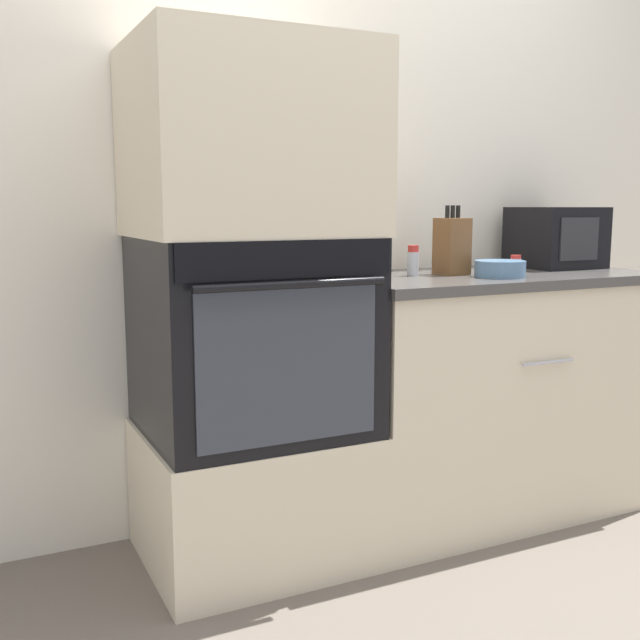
# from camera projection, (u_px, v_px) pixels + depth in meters

# --- Properties ---
(ground_plane) EXTENTS (12.00, 12.00, 0.00)m
(ground_plane) POSITION_uv_depth(u_px,v_px,m) (391.00, 572.00, 2.38)
(ground_plane) COLOR #6B6056
(wall_back) EXTENTS (8.00, 0.05, 2.50)m
(wall_back) POSITION_uv_depth(u_px,v_px,m) (306.00, 178.00, 2.75)
(wall_back) COLOR silver
(wall_back) RESTS_ON ground_plane
(oven_cabinet_base) EXTENTS (0.70, 0.60, 0.44)m
(oven_cabinet_base) POSITION_uv_depth(u_px,v_px,m) (254.00, 492.00, 2.46)
(oven_cabinet_base) COLOR beige
(oven_cabinet_base) RESTS_ON ground_plane
(wall_oven) EXTENTS (0.67, 0.64, 0.62)m
(wall_oven) POSITION_uv_depth(u_px,v_px,m) (252.00, 334.00, 2.38)
(wall_oven) COLOR black
(wall_oven) RESTS_ON oven_cabinet_base
(oven_cabinet_upper) EXTENTS (0.70, 0.60, 0.58)m
(oven_cabinet_upper) POSITION_uv_depth(u_px,v_px,m) (249.00, 142.00, 2.29)
(oven_cabinet_upper) COLOR beige
(oven_cabinet_upper) RESTS_ON wall_oven
(counter_unit) EXTENTS (1.22, 0.63, 0.90)m
(counter_unit) POSITION_uv_depth(u_px,v_px,m) (488.00, 392.00, 2.83)
(counter_unit) COLOR beige
(counter_unit) RESTS_ON ground_plane
(microwave) EXTENTS (0.31, 0.29, 0.24)m
(microwave) POSITION_uv_depth(u_px,v_px,m) (556.00, 237.00, 3.00)
(microwave) COLOR black
(microwave) RESTS_ON counter_unit
(knife_block) EXTENTS (0.09, 0.11, 0.25)m
(knife_block) POSITION_uv_depth(u_px,v_px,m) (452.00, 246.00, 2.70)
(knife_block) COLOR brown
(knife_block) RESTS_ON counter_unit
(bowl) EXTENTS (0.18, 0.18, 0.06)m
(bowl) POSITION_uv_depth(u_px,v_px,m) (500.00, 269.00, 2.61)
(bowl) COLOR #517599
(bowl) RESTS_ON counter_unit
(condiment_jar_near) EXTENTS (0.04, 0.04, 0.06)m
(condiment_jar_near) POSITION_uv_depth(u_px,v_px,m) (516.00, 264.00, 2.81)
(condiment_jar_near) COLOR silver
(condiment_jar_near) RESTS_ON counter_unit
(condiment_jar_mid) EXTENTS (0.05, 0.05, 0.08)m
(condiment_jar_mid) POSITION_uv_depth(u_px,v_px,m) (442.00, 261.00, 2.82)
(condiment_jar_mid) COLOR brown
(condiment_jar_mid) RESTS_ON counter_unit
(condiment_jar_far) EXTENTS (0.04, 0.04, 0.11)m
(condiment_jar_far) POSITION_uv_depth(u_px,v_px,m) (413.00, 261.00, 2.65)
(condiment_jar_far) COLOR silver
(condiment_jar_far) RESTS_ON counter_unit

